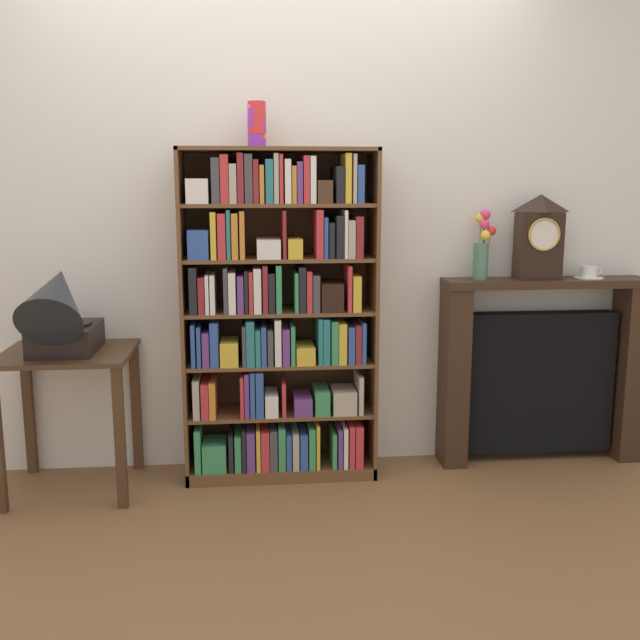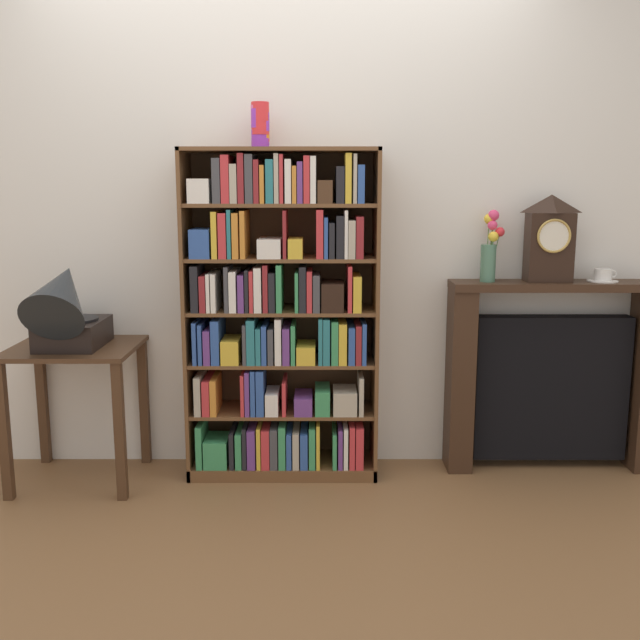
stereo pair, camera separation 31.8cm
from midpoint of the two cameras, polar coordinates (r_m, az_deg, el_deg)
ground_plane at (r=3.64m, az=-0.63°, el=-12.80°), size 7.98×6.40×0.02m
wall_back at (r=3.68m, az=2.28°, el=8.46°), size 4.98×0.08×2.60m
bookshelf at (r=3.53m, az=-0.80°, el=-0.15°), size 0.93×0.32×1.61m
cup_stack at (r=3.53m, az=-2.29°, el=15.09°), size 0.09×0.09×0.21m
side_table_left at (r=3.64m, az=-16.52°, el=-4.39°), size 0.59×0.53×0.68m
gramophone at (r=3.48m, az=-17.24°, el=1.04°), size 0.29×0.53×0.49m
fireplace_mantel at (r=3.91m, az=19.85°, el=-4.25°), size 1.06×0.22×0.97m
mantel_clock at (r=3.76m, az=19.81°, el=6.06°), size 0.22×0.14×0.42m
flower_vase at (r=3.69m, az=15.50°, el=5.46°), size 0.12×0.11×0.35m
teacup_with_saucer at (r=3.88m, az=23.44°, el=3.19°), size 0.15×0.15×0.06m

